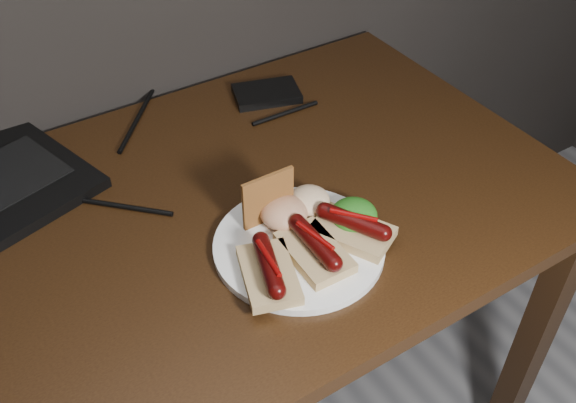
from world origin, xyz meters
The scene contains 11 objects.
desk centered at (0.00, 1.38, 0.66)m, with size 1.40×0.70×0.75m.
hard_drive centered at (0.36, 1.62, 0.76)m, with size 0.12×0.08×0.02m, color black.
desk_cables centered at (0.00, 1.54, 0.75)m, with size 0.87×0.42×0.01m.
plate centered at (0.19, 1.24, 0.76)m, with size 0.25×0.25×0.01m, color white.
bread_sausage_left centered at (0.12, 1.20, 0.78)m, with size 0.10×0.13×0.04m.
bread_sausage_center centered at (0.20, 1.20, 0.78)m, with size 0.07×0.12×0.04m.
bread_sausage_right centered at (0.27, 1.21, 0.78)m, with size 0.12×0.13×0.04m.
crispbread centered at (0.18, 1.30, 0.80)m, with size 0.09×0.01×0.09m, color #A75F2E.
salad_greens centered at (0.28, 1.23, 0.78)m, with size 0.07×0.07×0.04m, color #195611.
salsa_mound centered at (0.20, 1.29, 0.78)m, with size 0.07×0.07×0.04m, color #A31E10.
coleslaw_mound centered at (0.25, 1.29, 0.78)m, with size 0.06×0.06×0.04m, color white.
Camera 1 is at (-0.17, 0.69, 1.43)m, focal length 40.00 mm.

